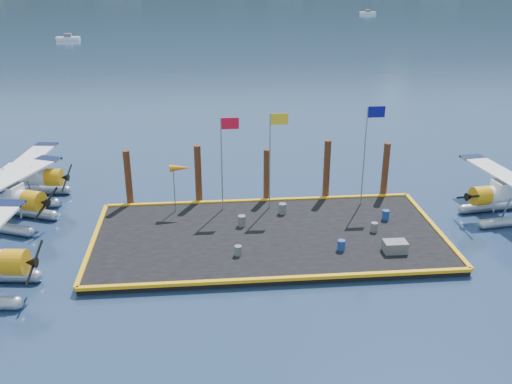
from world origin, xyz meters
The scene contains 20 objects.
ground centered at (0.00, 0.00, 0.00)m, with size 4000.00×4000.00×0.00m, color navy.
dock centered at (0.00, 0.00, 0.20)m, with size 20.00×10.00×0.40m, color black.
dock_bumpers centered at (0.00, 0.00, 0.49)m, with size 20.25×10.25×0.18m, color orange, non-canonical shape.
seaplane_c centered at (-16.07, 7.50, 1.51)m, with size 8.88×9.81×3.47m.
drum_0 centered at (-1.45, 1.28, 0.72)m, with size 0.46×0.46×0.65m, color #57575C.
drum_1 centered at (3.78, -2.29, 0.70)m, with size 0.42×0.42×0.59m, color navy.
drum_2 centered at (6.23, -0.20, 0.68)m, with size 0.39×0.39×0.55m, color #57575C.
drum_3 centered at (-1.90, -2.35, 0.68)m, with size 0.39×0.39×0.55m, color #57575C.
drum_4 centered at (7.40, 1.35, 0.71)m, with size 0.43×0.43×0.61m, color navy.
drum_5 centered at (1.22, 2.83, 0.73)m, with size 0.47×0.47×0.66m, color #57575C.
crate centered at (6.65, -2.75, 0.71)m, with size 1.25×0.83×0.63m, color #57575C.
flagpole_red centered at (-2.29, 3.80, 4.40)m, with size 1.14×0.08×6.00m.
flagpole_yellow centered at (0.70, 3.80, 4.51)m, with size 1.14×0.08×6.20m.
flagpole_blue centered at (6.70, 3.80, 4.69)m, with size 1.14×0.08×6.50m.
windsock centered at (-5.03, 3.80, 3.23)m, with size 1.40×0.44×3.12m.
piling_0 centered at (-8.50, 5.40, 2.00)m, with size 0.44×0.44×4.00m, color #402112.
piling_1 centered at (-4.00, 5.40, 2.10)m, with size 0.44×0.44×4.20m, color #402112.
piling_2 centered at (0.50, 5.40, 1.90)m, with size 0.44×0.44×3.80m, color #402112.
piling_3 centered at (4.50, 5.40, 2.15)m, with size 0.44×0.44×4.30m, color #402112.
piling_4 centered at (8.50, 5.40, 2.00)m, with size 0.44×0.44×4.00m, color #402112.
Camera 1 is at (-3.46, -29.52, 15.31)m, focal length 40.00 mm.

